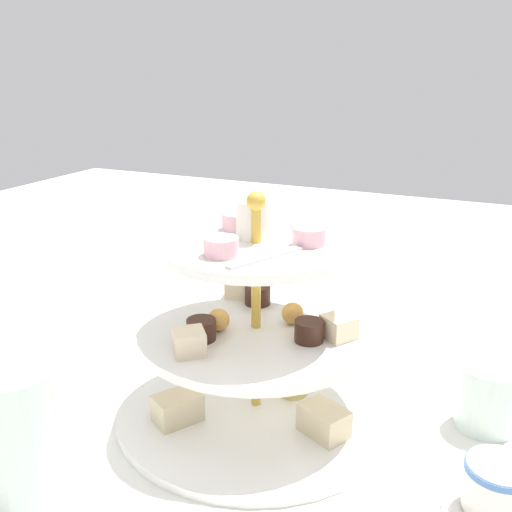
{
  "coord_description": "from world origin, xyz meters",
  "views": [
    {
      "loc": [
        -0.53,
        -0.24,
        0.38
      ],
      "look_at": [
        0.0,
        0.0,
        0.18
      ],
      "focal_mm": 41.7,
      "sensor_mm": 36.0,
      "label": 1
    }
  ],
  "objects_px": {
    "tiered_serving_stand": "(256,347)",
    "water_glass_tall_right": "(19,437)",
    "water_glass_short_left": "(488,397)",
    "butter_knife_left": "(116,328)",
    "teacup_with_saucer": "(497,490)"
  },
  "relations": [
    {
      "from": "water_glass_tall_right",
      "to": "butter_knife_left",
      "type": "bearing_deg",
      "value": 24.42
    },
    {
      "from": "water_glass_tall_right",
      "to": "water_glass_short_left",
      "type": "relative_size",
      "value": 1.79
    },
    {
      "from": "water_glass_short_left",
      "to": "teacup_with_saucer",
      "type": "xyz_separation_m",
      "value": [
        -0.14,
        -0.02,
        -0.01
      ]
    },
    {
      "from": "water_glass_tall_right",
      "to": "water_glass_short_left",
      "type": "bearing_deg",
      "value": -51.7
    },
    {
      "from": "tiered_serving_stand",
      "to": "water_glass_tall_right",
      "type": "height_order",
      "value": "tiered_serving_stand"
    },
    {
      "from": "water_glass_short_left",
      "to": "butter_knife_left",
      "type": "distance_m",
      "value": 0.52
    },
    {
      "from": "butter_knife_left",
      "to": "water_glass_tall_right",
      "type": "bearing_deg",
      "value": 56.81
    },
    {
      "from": "teacup_with_saucer",
      "to": "butter_knife_left",
      "type": "bearing_deg",
      "value": 72.37
    },
    {
      "from": "water_glass_tall_right",
      "to": "butter_knife_left",
      "type": "distance_m",
      "value": 0.36
    },
    {
      "from": "tiered_serving_stand",
      "to": "water_glass_tall_right",
      "type": "distance_m",
      "value": 0.25
    },
    {
      "from": "water_glass_short_left",
      "to": "butter_knife_left",
      "type": "bearing_deg",
      "value": 86.29
    },
    {
      "from": "tiered_serving_stand",
      "to": "water_glass_tall_right",
      "type": "relative_size",
      "value": 2.42
    },
    {
      "from": "butter_knife_left",
      "to": "tiered_serving_stand",
      "type": "bearing_deg",
      "value": 100.64
    },
    {
      "from": "water_glass_tall_right",
      "to": "teacup_with_saucer",
      "type": "relative_size",
      "value": 1.42
    },
    {
      "from": "tiered_serving_stand",
      "to": "water_glass_tall_right",
      "type": "bearing_deg",
      "value": 148.41
    }
  ]
}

